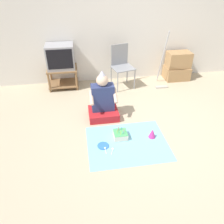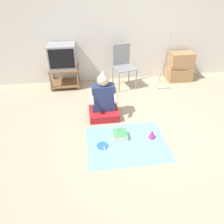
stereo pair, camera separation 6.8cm
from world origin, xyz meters
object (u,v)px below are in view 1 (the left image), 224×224
tv (60,56)px  cardboard_box_stack (177,67)px  paper_plate (103,146)px  birthday_cake (120,135)px  dust_mop (162,71)px  person_seated (103,102)px  party_hat_blue (152,133)px  folding_chair (121,63)px

tv → cardboard_box_stack: bearing=0.0°
tv → paper_plate: tv is taller
cardboard_box_stack → paper_plate: bearing=-134.0°
tv → birthday_cake: tv is taller
dust_mop → person_seated: (-1.46, -1.02, -0.06)m
dust_mop → tv: bearing=172.0°
party_hat_blue → paper_plate: 0.82m
cardboard_box_stack → dust_mop: 0.60m
cardboard_box_stack → person_seated: (-1.97, -1.33, -0.01)m
folding_chair → paper_plate: (-0.67, -2.00, -0.53)m
person_seated → cardboard_box_stack: bearing=34.1°
birthday_cake → paper_plate: (-0.30, -0.16, -0.05)m
tv → party_hat_blue: size_ratio=3.69×
tv → person_seated: tv is taller
tv → paper_plate: 2.35m
paper_plate → person_seated: bearing=82.5°
person_seated → party_hat_blue: (0.70, -0.73, -0.22)m
dust_mop → party_hat_blue: size_ratio=8.01×
party_hat_blue → cardboard_box_stack: bearing=58.4°
tv → paper_plate: (0.63, -2.15, -0.70)m
folding_chair → birthday_cake: size_ratio=4.29×
tv → birthday_cake: (0.93, -1.98, -0.66)m
person_seated → paper_plate: size_ratio=5.06×
cardboard_box_stack → person_seated: size_ratio=0.74×
person_seated → party_hat_blue: 1.03m
tv → folding_chair: 1.32m
cardboard_box_stack → birthday_cake: 2.68m
folding_chair → person_seated: folding_chair is taller
person_seated → birthday_cake: (0.19, -0.65, -0.25)m
tv → party_hat_blue: (1.44, -2.06, -0.63)m
tv → party_hat_blue: 2.59m
birthday_cake → party_hat_blue: bearing=-8.4°
folding_chair → person_seated: bearing=-115.4°
folding_chair → paper_plate: size_ratio=5.27×
folding_chair → birthday_cake: (-0.37, -1.83, -0.48)m
person_seated → paper_plate: 0.87m
birthday_cake → tv: bearing=115.2°
tv → person_seated: bearing=-61.0°
cardboard_box_stack → party_hat_blue: bearing=-121.6°
folding_chair → dust_mop: bearing=-10.2°
person_seated → party_hat_blue: size_ratio=5.74×
folding_chair → paper_plate: bearing=-108.5°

